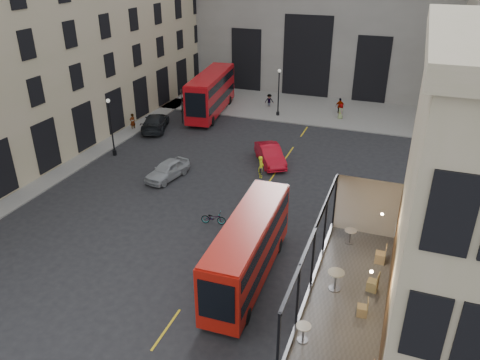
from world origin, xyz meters
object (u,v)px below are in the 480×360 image
(street_lamp_a, at_px, (112,131))
(cyclist, at_px, (261,167))
(bus_near, at_px, (248,246))
(cafe_chair_c, at_px, (373,285))
(car_b, at_px, (270,155))
(traffic_light_near, at_px, (260,187))
(street_lamp_b, at_px, (278,96))
(traffic_light_far, at_px, (182,102))
(cafe_table_mid, at_px, (336,278))
(cafe_chair_d, at_px, (380,257))
(cafe_chair_b, at_px, (362,310))
(pedestrian_a, at_px, (184,105))
(pedestrian_b, at_px, (269,101))
(pedestrian_c, at_px, (340,106))
(bicycle, at_px, (213,218))
(pedestrian_e, at_px, (133,122))
(pedestrian_d, at_px, (341,111))
(car_a, at_px, (167,170))
(bus_far, at_px, (211,91))
(car_c, at_px, (155,122))
(cafe_table_near, at_px, (303,331))
(cafe_table_far, at_px, (350,234))

(street_lamp_a, height_order, cyclist, street_lamp_a)
(bus_near, height_order, cafe_chair_c, cafe_chair_c)
(bus_near, xyz_separation_m, car_b, (-3.52, 15.91, -1.38))
(street_lamp_a, distance_m, cyclist, 14.15)
(traffic_light_near, xyz_separation_m, street_lamp_b, (-5.00, 22.00, -0.03))
(traffic_light_far, height_order, street_lamp_b, street_lamp_b)
(cafe_table_mid, xyz_separation_m, cafe_chair_d, (1.56, 2.52, -0.29))
(cafe_chair_b, bearing_deg, pedestrian_a, 126.17)
(cyclist, bearing_deg, cafe_table_mid, -168.08)
(street_lamp_a, relative_size, pedestrian_b, 3.24)
(bus_near, relative_size, pedestrian_c, 5.31)
(street_lamp_a, bearing_deg, bicycle, -30.85)
(pedestrian_a, distance_m, pedestrian_e, 7.64)
(street_lamp_b, xyz_separation_m, pedestrian_d, (6.84, 1.33, -1.49))
(car_a, height_order, pedestrian_a, pedestrian_a)
(pedestrian_a, relative_size, pedestrian_c, 0.92)
(pedestrian_a, bearing_deg, pedestrian_e, -115.78)
(bicycle, bearing_deg, pedestrian_e, 36.31)
(cyclist, bearing_deg, traffic_light_far, 36.67)
(pedestrian_a, distance_m, cafe_chair_d, 37.86)
(bicycle, bearing_deg, pedestrian_a, 20.36)
(bus_far, relative_size, pedestrian_b, 7.20)
(traffic_light_near, distance_m, cafe_chair_b, 15.45)
(bicycle, xyz_separation_m, cafe_chair_c, (11.12, -9.35, 4.41))
(pedestrian_b, xyz_separation_m, cafe_table_mid, (13.80, -36.46, 4.34))
(cafe_chair_d, bearing_deg, bicycle, 147.02)
(traffic_light_far, bearing_deg, cafe_chair_d, -48.26)
(cafe_chair_d, bearing_deg, car_a, 144.42)
(traffic_light_near, height_order, cafe_chair_c, cafe_chair_c)
(street_lamp_a, height_order, car_b, street_lamp_a)
(cyclist, bearing_deg, street_lamp_b, -3.31)
(cafe_chair_c, relative_size, cafe_chair_d, 0.96)
(car_a, relative_size, car_c, 0.78)
(bus_far, height_order, car_a, bus_far)
(cyclist, distance_m, cafe_table_near, 23.08)
(cafe_table_near, bearing_deg, pedestrian_e, 131.71)
(cafe_table_near, bearing_deg, car_a, 130.19)
(pedestrian_a, height_order, cafe_chair_b, cafe_chair_b)
(pedestrian_b, relative_size, cafe_chair_b, 2.14)
(pedestrian_b, height_order, cafe_table_near, cafe_table_near)
(car_b, distance_m, cafe_chair_c, 23.26)
(pedestrian_c, height_order, cafe_chair_d, cafe_chair_d)
(street_lamp_a, bearing_deg, cafe_table_near, -43.10)
(pedestrian_d, bearing_deg, pedestrian_c, -10.42)
(car_b, distance_m, cyclist, 2.92)
(pedestrian_e, relative_size, cafe_chair_b, 2.31)
(car_b, height_order, cyclist, cyclist)
(street_lamp_b, xyz_separation_m, pedestrian_e, (-13.00, -9.59, -1.51))
(pedestrian_c, height_order, cafe_table_mid, cafe_table_mid)
(cafe_table_far, height_order, cafe_chair_c, cafe_chair_c)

